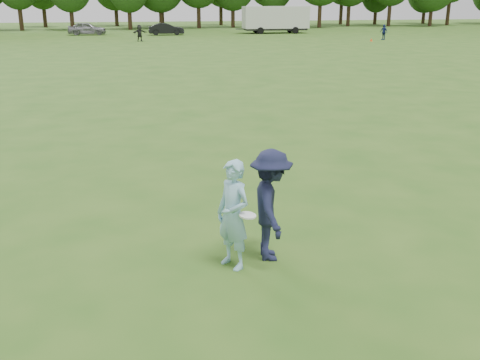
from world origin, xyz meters
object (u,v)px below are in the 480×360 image
Objects in this scene: thrower at (233,215)px; field_cone at (371,40)px; cargo_trailer at (276,18)px; car_e at (87,29)px; defender at (271,205)px; player_far_b at (384,32)px; car_f at (166,29)px; player_far_d at (140,33)px.

thrower reaches higher than field_cone.
car_e is at bearing 177.58° from cargo_trailer.
field_cone is at bearing -19.27° from defender.
defender is 1.20× the size of player_far_b.
player_far_b is at bearing -118.53° from car_f.
defender reaches higher than field_cone.
cargo_trailer reaches higher than field_cone.
thrower is at bearing -116.41° from field_cone.
car_f is 0.46× the size of cargo_trailer.
car_e reaches higher than car_f.
car_e is 0.49× the size of cargo_trailer.
field_cone is (22.26, 45.98, -0.78)m from defender.
thrower is 1.15× the size of player_far_b.
player_far_b is at bearing -28.98° from player_far_d.
cargo_trailer is (-8.13, 13.30, 1.00)m from player_far_b.
car_e is 1.05× the size of car_f.
defender is (0.66, 0.19, 0.04)m from thrower.
player_far_d reaches higher than car_e.
player_far_d is (-25.00, 2.71, 0.04)m from player_far_b.
thrower is 0.43× the size of car_f.
player_far_b is 0.17× the size of cargo_trailer.
field_cone is at bearing 121.72° from thrower.
car_e is at bearing 150.66° from field_cone.
cargo_trailer is at bearing -84.74° from car_f.
cargo_trailer is (16.28, 61.11, 0.84)m from defender.
cargo_trailer is at bearing 111.59° from field_cone.
thrower is 50.71m from player_far_d.
car_f is (2.77, 60.14, -0.25)m from defender.
cargo_trailer is at bearing -171.97° from player_far_b.
player_far_d is at bearing -119.57° from player_far_b.
car_e is 22.67m from cargo_trailer.
player_far_b is 5.17× the size of field_cone.
car_e is (-30.75, 14.26, -0.03)m from player_far_b.
thrower is at bearing -105.45° from cargo_trailer.
player_far_b reaches higher than car_f.
player_far_d reaches higher than player_far_b.
player_far_d is 12.90m from car_e.
car_f is at bearing -143.08° from player_far_b.
defender reaches higher than car_e.
player_far_b is (24.40, 47.80, -0.16)m from defender.
defender is 0.43× the size of car_e.
cargo_trailer is (16.87, 10.59, 0.96)m from player_far_d.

